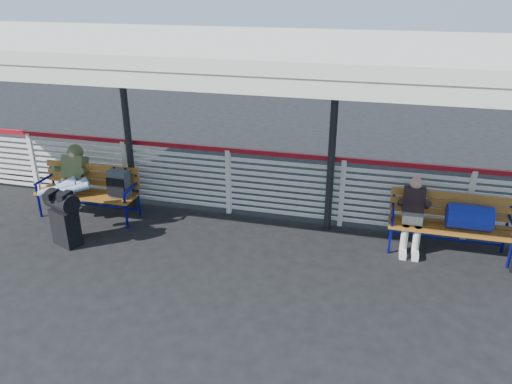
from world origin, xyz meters
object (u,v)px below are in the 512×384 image
(luggage_stack, at_px, (64,216))
(traveler_man, at_px, (68,184))
(companion_person, at_px, (413,214))
(bench_right, at_px, (461,218))
(bench_left, at_px, (99,186))

(luggage_stack, xyz_separation_m, traveler_man, (-0.35, 0.69, 0.24))
(traveler_man, height_order, companion_person, traveler_man)
(luggage_stack, relative_size, companion_person, 0.79)
(bench_right, relative_size, traveler_man, 1.10)
(luggage_stack, distance_m, traveler_man, 0.81)
(luggage_stack, distance_m, bench_right, 6.11)
(bench_left, bearing_deg, companion_person, 2.35)
(bench_right, bearing_deg, luggage_stack, -168.24)
(luggage_stack, distance_m, bench_left, 1.03)
(luggage_stack, relative_size, bench_right, 0.50)
(companion_person, bearing_deg, bench_left, -177.65)
(traveler_man, bearing_deg, bench_right, 5.04)
(traveler_man, relative_size, companion_person, 1.43)
(companion_person, bearing_deg, traveler_man, -174.34)
(bench_left, height_order, companion_person, companion_person)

